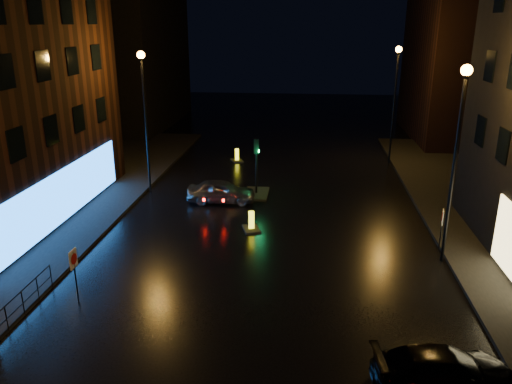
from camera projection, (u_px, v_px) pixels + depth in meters
ground at (248, 329)px, 16.94m from camera, size 120.00×120.00×0.00m
building_far_left at (130, 54)px, 49.25m from camera, size 8.00×16.00×14.00m
building_far_right at (462, 70)px, 43.62m from camera, size 8.00×14.00×12.00m
street_lamp_lfar at (144, 101)px, 29.12m from camera, size 0.44×0.44×8.37m
street_lamp_rnear at (458, 136)px, 20.01m from camera, size 0.44×0.44×8.37m
street_lamp_rfar at (395, 88)px, 35.08m from camera, size 0.44×0.44×8.37m
traffic_signal at (256, 187)px, 30.08m from camera, size 1.40×2.40×3.45m
guard_railing at (5, 313)px, 16.56m from camera, size 0.05×6.04×1.00m
silver_hatchback at (221, 191)px, 28.77m from camera, size 3.97×1.78×1.32m
dark_sedan at (445, 370)px, 14.06m from camera, size 4.25×2.16×1.18m
bollard_near at (251, 226)px, 25.01m from camera, size 1.07×1.31×0.99m
bollard_far at (237, 158)px, 37.50m from camera, size 1.11×1.30×0.96m
road_sign_left at (74, 263)px, 18.10m from camera, size 0.07×0.52×2.13m
road_sign_right at (442, 221)px, 22.24m from camera, size 0.15×0.48×2.01m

